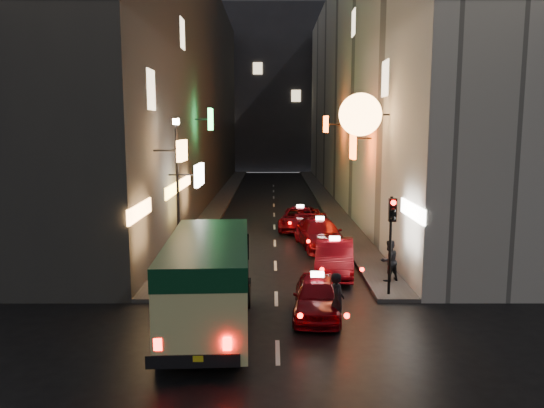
{
  "coord_description": "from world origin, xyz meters",
  "views": [
    {
      "loc": [
        -0.16,
        -9.57,
        6.05
      ],
      "look_at": [
        -0.15,
        13.0,
        2.74
      ],
      "focal_mm": 35.0,
      "sensor_mm": 36.0,
      "label": 1
    }
  ],
  "objects_px": {
    "taxi_near": "(317,293)",
    "lamp_post": "(178,181)",
    "traffic_light": "(392,224)",
    "pedestrian_crossing": "(337,297)",
    "minibus": "(209,273)"
  },
  "relations": [
    {
      "from": "pedestrian_crossing",
      "to": "minibus",
      "type": "bearing_deg",
      "value": 96.09
    },
    {
      "from": "lamp_post",
      "to": "minibus",
      "type": "bearing_deg",
      "value": -73.77
    },
    {
      "from": "taxi_near",
      "to": "lamp_post",
      "type": "relative_size",
      "value": 0.77
    },
    {
      "from": "pedestrian_crossing",
      "to": "lamp_post",
      "type": "height_order",
      "value": "lamp_post"
    },
    {
      "from": "taxi_near",
      "to": "pedestrian_crossing",
      "type": "height_order",
      "value": "pedestrian_crossing"
    },
    {
      "from": "minibus",
      "to": "lamp_post",
      "type": "xyz_separation_m",
      "value": [
        -2.18,
        7.51,
        1.94
      ]
    },
    {
      "from": "taxi_near",
      "to": "lamp_post",
      "type": "xyz_separation_m",
      "value": [
        -5.5,
        6.14,
        2.98
      ]
    },
    {
      "from": "pedestrian_crossing",
      "to": "lamp_post",
      "type": "bearing_deg",
      "value": 42.43
    },
    {
      "from": "taxi_near",
      "to": "traffic_light",
      "type": "height_order",
      "value": "traffic_light"
    },
    {
      "from": "pedestrian_crossing",
      "to": "traffic_light",
      "type": "relative_size",
      "value": 0.56
    },
    {
      "from": "traffic_light",
      "to": "lamp_post",
      "type": "bearing_deg",
      "value": 151.09
    },
    {
      "from": "minibus",
      "to": "taxi_near",
      "type": "xyz_separation_m",
      "value": [
        3.32,
        1.37,
        -1.04
      ]
    },
    {
      "from": "minibus",
      "to": "traffic_light",
      "type": "xyz_separation_m",
      "value": [
        6.02,
        2.98,
        0.91
      ]
    },
    {
      "from": "lamp_post",
      "to": "pedestrian_crossing",
      "type": "bearing_deg",
      "value": -50.54
    },
    {
      "from": "pedestrian_crossing",
      "to": "lamp_post",
      "type": "relative_size",
      "value": 0.32
    }
  ]
}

